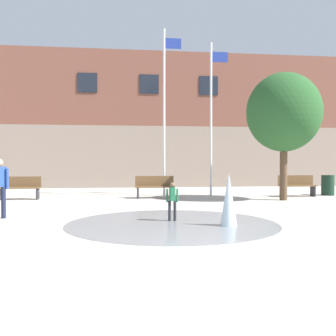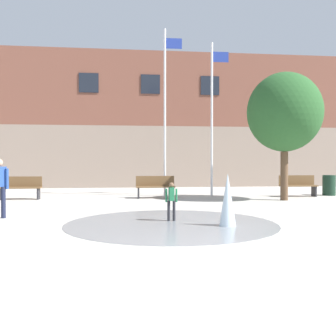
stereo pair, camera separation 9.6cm
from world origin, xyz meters
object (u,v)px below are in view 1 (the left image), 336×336
flagpole_left (165,107)px  trash_can (328,185)px  child_in_fountain (172,198)px  street_tree_near_building (284,113)px  park_bench_near_trashcan (297,185)px  park_bench_left_of_flagpoles (20,187)px  flagpole_right (212,114)px  park_bench_under_right_flagpole (155,186)px

flagpole_left → trash_can: bearing=-4.1°
child_in_fountain → street_tree_near_building: (5.04, 4.75, 2.84)m
park_bench_near_trashcan → park_bench_left_of_flagpoles: bearing=179.6°
child_in_fountain → street_tree_near_building: 7.48m
park_bench_near_trashcan → street_tree_near_building: (-1.26, -1.49, 2.94)m
flagpole_right → street_tree_near_building: flagpole_right is taller
park_bench_near_trashcan → trash_can: 1.66m
park_bench_near_trashcan → child_in_fountain: 8.86m
flagpole_left → park_bench_under_right_flagpole: bearing=-120.8°
street_tree_near_building → trash_can: bearing=32.7°
park_bench_under_right_flagpole → park_bench_left_of_flagpoles: bearing=179.1°
flagpole_right → flagpole_left: bearing=180.0°
park_bench_near_trashcan → flagpole_right: flagpole_right is taller
street_tree_near_building → flagpole_left: bearing=151.7°
park_bench_under_right_flagpole → park_bench_near_trashcan: 6.18m
park_bench_under_right_flagpole → flagpole_left: flagpole_left is taller
flagpole_left → trash_can: (7.27, -0.52, -3.43)m
park_bench_left_of_flagpoles → street_tree_near_building: bearing=-8.7°
child_in_fountain → flagpole_right: bearing=156.7°
flagpole_right → trash_can: 6.09m
park_bench_left_of_flagpoles → child_in_fountain: bearing=-50.2°
flagpole_left → trash_can: flagpole_left is taller
park_bench_near_trashcan → park_bench_under_right_flagpole: bearing=180.0°
park_bench_left_of_flagpoles → flagpole_left: size_ratio=0.22×
park_bench_left_of_flagpoles → street_tree_near_building: (10.30, -1.58, 2.94)m
trash_can → park_bench_under_right_flagpole: bearing=-177.4°
flagpole_right → trash_can: bearing=-5.8°
park_bench_under_right_flagpole → trash_can: park_bench_under_right_flagpole is taller
park_bench_under_right_flagpole → trash_can: (7.80, 0.35, -0.03)m
street_tree_near_building → park_bench_near_trashcan: bearing=49.8°
park_bench_left_of_flagpoles → trash_can: park_bench_left_of_flagpoles is taller
flagpole_right → trash_can: (5.18, -0.52, -3.16)m
park_bench_left_of_flagpoles → flagpole_right: 8.63m
flagpole_left → park_bench_near_trashcan: bearing=-8.9°
trash_can → park_bench_near_trashcan: bearing=-167.6°
park_bench_under_right_flagpole → flagpole_left: 3.55m
park_bench_near_trashcan → child_in_fountain: child_in_fountain is taller
flagpole_right → street_tree_near_building: bearing=-45.8°
park_bench_left_of_flagpoles → street_tree_near_building: street_tree_near_building is taller
street_tree_near_building → park_bench_under_right_flagpole: bearing=163.1°
park_bench_left_of_flagpoles → flagpole_right: bearing=5.7°
park_bench_near_trashcan → flagpole_left: (-5.65, 0.88, 3.40)m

